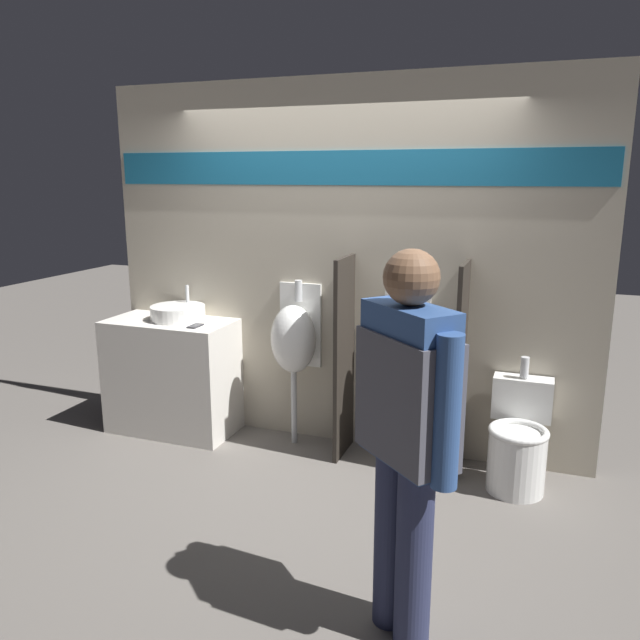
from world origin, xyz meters
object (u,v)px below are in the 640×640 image
at_px(cell_phone, 195,326).
at_px(toilet, 518,444).
at_px(urinal_far, 402,349).
at_px(sink_basin, 178,313).
at_px(person_in_vest, 407,423).
at_px(urinal_near_counter, 294,339).

relative_size(cell_phone, toilet, 0.17).
distance_m(cell_phone, urinal_far, 1.55).
xyz_separation_m(sink_basin, person_in_vest, (2.20, -1.69, 0.05)).
xyz_separation_m(sink_basin, urinal_far, (1.78, 0.06, -0.14)).
distance_m(urinal_near_counter, toilet, 1.74).
relative_size(cell_phone, urinal_far, 0.11).
bearing_deg(person_in_vest, sink_basin, 3.96).
height_order(sink_basin, urinal_near_counter, urinal_near_counter).
xyz_separation_m(cell_phone, urinal_far, (1.54, 0.22, -0.09)).
xyz_separation_m(sink_basin, toilet, (2.61, -0.09, -0.67)).
bearing_deg(person_in_vest, urinal_near_counter, -13.25).
relative_size(sink_basin, urinal_near_counter, 0.34).
xyz_separation_m(toilet, person_in_vest, (-0.41, -1.59, 0.71)).
distance_m(cell_phone, toilet, 2.44).
distance_m(urinal_far, toilet, 0.99).
xyz_separation_m(urinal_far, person_in_vest, (0.41, -1.75, 0.18)).
bearing_deg(urinal_far, person_in_vest, -76.71).
distance_m(sink_basin, person_in_vest, 2.77).
height_order(cell_phone, urinal_near_counter, urinal_near_counter).
relative_size(cell_phone, urinal_near_counter, 0.11).
relative_size(toilet, person_in_vest, 0.48).
bearing_deg(sink_basin, toilet, -2.05).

